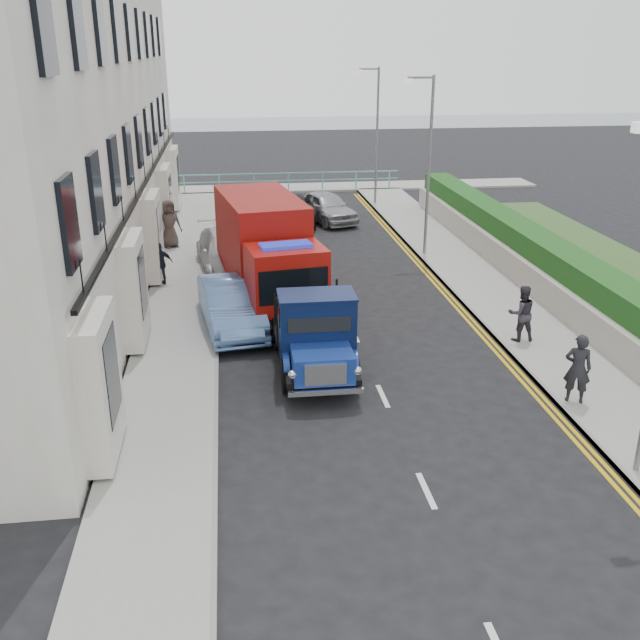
{
  "coord_description": "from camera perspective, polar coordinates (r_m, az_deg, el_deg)",
  "views": [
    {
      "loc": [
        -3.54,
        -13.27,
        8.06
      ],
      "look_at": [
        -1.33,
        3.75,
        1.4
      ],
      "focal_mm": 40.0,
      "sensor_mm": 36.0,
      "label": 1
    }
  ],
  "objects": [
    {
      "name": "parked_car_mid",
      "position": [
        21.55,
        -7.13,
        1.19
      ],
      "size": [
        2.17,
        4.69,
        1.49
      ],
      "primitive_type": "imported",
      "rotation": [
        0.0,
        0.0,
        0.14
      ],
      "color": "#5A82C1",
      "rests_on": "ground"
    },
    {
      "name": "bedford_lorry",
      "position": [
        18.16,
        -0.32,
        -1.52
      ],
      "size": [
        1.98,
        4.83,
        2.27
      ],
      "rotation": [
        0.0,
        0.0,
        -0.0
      ],
      "color": "black",
      "rests_on": "ground"
    },
    {
      "name": "pedestrian_east_far",
      "position": [
        20.99,
        15.82,
        0.53
      ],
      "size": [
        0.8,
        0.62,
        1.64
      ],
      "primitive_type": "imported",
      "rotation": [
        0.0,
        0.0,
        3.15
      ],
      "color": "#332D37",
      "rests_on": "pavement_east"
    },
    {
      "name": "parked_car_rear",
      "position": [
        27.08,
        -7.29,
        5.39
      ],
      "size": [
        2.8,
        5.48,
        1.52
      ],
      "primitive_type": "imported",
      "rotation": [
        0.0,
        0.0,
        0.13
      ],
      "color": "silver",
      "rests_on": "ground"
    },
    {
      "name": "pedestrian_east_near",
      "position": [
        17.76,
        19.92,
        -3.66
      ],
      "size": [
        0.73,
        0.62,
        1.71
      ],
      "primitive_type": "imported",
      "rotation": [
        0.0,
        0.0,
        2.74
      ],
      "color": "black",
      "rests_on": "pavement_east"
    },
    {
      "name": "pavement_east",
      "position": [
        25.26,
        13.5,
        2.14
      ],
      "size": [
        2.6,
        38.0,
        0.12
      ],
      "primitive_type": "cube",
      "color": "gray",
      "rests_on": "ground"
    },
    {
      "name": "parked_car_front",
      "position": [
        21.59,
        -4.61,
        1.17
      ],
      "size": [
        1.75,
        4.09,
        1.38
      ],
      "primitive_type": "imported",
      "rotation": [
        0.0,
        0.0,
        -0.03
      ],
      "color": "black",
      "rests_on": "ground"
    },
    {
      "name": "red_lorry",
      "position": [
        23.21,
        -4.33,
        5.6
      ],
      "size": [
        3.28,
        6.88,
        3.46
      ],
      "rotation": [
        0.0,
        0.0,
        0.16
      ],
      "color": "black",
      "rests_on": "ground"
    },
    {
      "name": "lamp_far",
      "position": [
        38.28,
        4.41,
        15.04
      ],
      "size": [
        1.23,
        0.18,
        7.0
      ],
      "color": "slate",
      "rests_on": "ground"
    },
    {
      "name": "seafront_car_right",
      "position": [
        34.86,
        0.54,
        9.03
      ],
      "size": [
        2.94,
        4.52,
        1.43
      ],
      "primitive_type": "imported",
      "rotation": [
        0.0,
        0.0,
        0.32
      ],
      "color": "#9F9EA3",
      "rests_on": "ground"
    },
    {
      "name": "seafront_car_left",
      "position": [
        35.03,
        -2.3,
        9.07
      ],
      "size": [
        2.94,
        5.36,
        1.42
      ],
      "primitive_type": "imported",
      "rotation": [
        0.0,
        0.0,
        3.02
      ],
      "color": "black",
      "rests_on": "ground"
    },
    {
      "name": "seafront_railing",
      "position": [
        42.29,
        -2.54,
        10.99
      ],
      "size": [
        13.0,
        0.08,
        1.11
      ],
      "color": "#59B2A5",
      "rests_on": "ground"
    },
    {
      "name": "lamp_mid",
      "position": [
        28.63,
        8.52,
        12.82
      ],
      "size": [
        1.23,
        0.18,
        7.0
      ],
      "color": "slate",
      "rests_on": "ground"
    },
    {
      "name": "pedestrian_west_near",
      "position": [
        25.64,
        -12.65,
        4.42
      ],
      "size": [
        0.97,
        0.7,
        1.52
      ],
      "primitive_type": "imported",
      "rotation": [
        0.0,
        0.0,
        3.56
      ],
      "color": "black",
      "rests_on": "pavement_west"
    },
    {
      "name": "pedestrian_west_far",
      "position": [
        30.45,
        -11.95,
        7.55
      ],
      "size": [
        1.15,
        0.99,
        1.98
      ],
      "primitive_type": "imported",
      "rotation": [
        0.0,
        0.0,
        0.45
      ],
      "color": "#3E312D",
      "rests_on": "pavement_west"
    },
    {
      "name": "ground",
      "position": [
        15.93,
        6.57,
        -9.35
      ],
      "size": [
        120.0,
        120.0,
        0.0
      ],
      "primitive_type": "plane",
      "color": "black",
      "rests_on": "ground"
    },
    {
      "name": "terrace_west",
      "position": [
        26.95,
        -21.19,
        17.96
      ],
      "size": [
        6.31,
        30.2,
        14.25
      ],
      "color": "white",
      "rests_on": "ground"
    },
    {
      "name": "sea_plane",
      "position": [
        73.8,
        -4.78,
        14.85
      ],
      "size": [
        120.0,
        120.0,
        0.0
      ],
      "primitive_type": "plane",
      "color": "slate",
      "rests_on": "ground"
    },
    {
      "name": "garden_east",
      "position": [
        25.75,
        17.65,
        4.04
      ],
      "size": [
        1.45,
        28.0,
        1.75
      ],
      "color": "#B2AD9E",
      "rests_on": "ground"
    },
    {
      "name": "pavement_west",
      "position": [
        23.72,
        -10.98,
        1.09
      ],
      "size": [
        2.4,
        38.0,
        0.12
      ],
      "primitive_type": "cube",
      "color": "gray",
      "rests_on": "ground"
    },
    {
      "name": "promenade",
      "position": [
        43.17,
        -2.62,
        10.49
      ],
      "size": [
        30.0,
        2.5,
        0.12
      ],
      "primitive_type": "cube",
      "color": "gray",
      "rests_on": "ground"
    }
  ]
}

